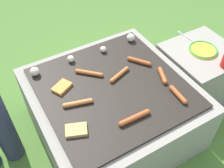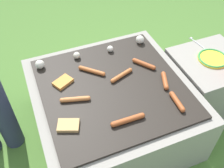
% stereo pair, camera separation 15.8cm
% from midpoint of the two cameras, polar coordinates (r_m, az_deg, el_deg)
% --- Properties ---
extents(ground_plane, '(14.00, 14.00, 0.00)m').
position_cam_midpoint_polar(ground_plane, '(1.92, -2.38, -9.39)').
color(ground_plane, '#47702D').
extents(grill, '(0.96, 0.96, 0.42)m').
position_cam_midpoint_polar(grill, '(1.75, -2.59, -5.46)').
color(grill, gray).
rests_on(grill, ground_plane).
extents(side_ledge, '(0.47, 0.46, 0.42)m').
position_cam_midpoint_polar(side_ledge, '(2.06, 15.88, 2.20)').
color(side_ledge, gray).
rests_on(side_ledge, ground_plane).
extents(sausage_back_left, '(0.17, 0.07, 0.03)m').
position_cam_midpoint_polar(sausage_back_left, '(1.51, -10.44, -4.25)').
color(sausage_back_left, '#C6753D').
rests_on(sausage_back_left, grill).
extents(sausage_back_center, '(0.20, 0.03, 0.03)m').
position_cam_midpoint_polar(sausage_back_center, '(1.42, 1.77, -7.51)').
color(sausage_back_center, '#A34C23').
rests_on(sausage_back_center, grill).
extents(sausage_mid_right, '(0.07, 0.14, 0.03)m').
position_cam_midpoint_polar(sausage_mid_right, '(1.65, 8.27, 1.74)').
color(sausage_mid_right, '#A34C23').
rests_on(sausage_mid_right, grill).
extents(sausage_front_center, '(0.14, 0.14, 0.03)m').
position_cam_midpoint_polar(sausage_front_center, '(1.67, -7.73, 2.29)').
color(sausage_front_center, '#B7602D').
rests_on(sausage_front_center, grill).
extents(sausage_front_right, '(0.17, 0.08, 0.03)m').
position_cam_midpoint_polar(sausage_front_right, '(1.64, -1.08, 1.96)').
color(sausage_front_right, '#B7602D').
rests_on(sausage_front_right, grill).
extents(sausage_mid_left, '(0.04, 0.16, 0.03)m').
position_cam_midpoint_polar(sausage_mid_left, '(1.55, 11.42, -2.42)').
color(sausage_mid_left, '#A34C23').
rests_on(sausage_mid_left, grill).
extents(sausage_front_left, '(0.11, 0.14, 0.03)m').
position_cam_midpoint_polar(sausage_front_left, '(1.74, 3.35, 4.86)').
color(sausage_front_left, '#A34C23').
rests_on(sausage_front_left, grill).
extents(bread_slice_center, '(0.14, 0.12, 0.02)m').
position_cam_midpoint_polar(bread_slice_center, '(1.62, -13.63, -0.79)').
color(bread_slice_center, '#D18438').
rests_on(bread_slice_center, grill).
extents(bread_slice_right, '(0.13, 0.12, 0.02)m').
position_cam_midpoint_polar(bread_slice_right, '(1.40, -11.06, -10.00)').
color(bread_slice_right, tan).
rests_on(bread_slice_right, grill).
extents(mushroom_row, '(0.78, 0.06, 0.06)m').
position_cam_midpoint_polar(mushroom_row, '(1.80, -8.13, 6.46)').
color(mushroom_row, silver).
rests_on(mushroom_row, grill).
extents(plate_colorful, '(0.20, 0.20, 0.02)m').
position_cam_midpoint_polar(plate_colorful, '(1.92, 17.03, 7.05)').
color(plate_colorful, yellow).
rests_on(plate_colorful, side_ledge).
extents(fork_utensil, '(0.04, 0.21, 0.01)m').
position_cam_midpoint_polar(fork_utensil, '(2.02, 13.99, 9.70)').
color(fork_utensil, silver).
rests_on(fork_utensil, side_ledge).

